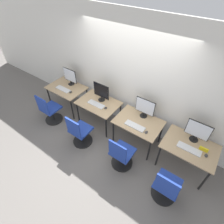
{
  "coord_description": "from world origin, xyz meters",
  "views": [
    {
      "loc": [
        1.67,
        -2.2,
        3.52
      ],
      "look_at": [
        0.0,
        0.15,
        0.86
      ],
      "focal_mm": 28.0,
      "sensor_mm": 36.0,
      "label": 1
    }
  ],
  "objects": [
    {
      "name": "mouse_left",
      "position": [
        -0.29,
        0.29,
        0.72
      ],
      "size": [
        0.06,
        0.09,
        0.03
      ],
      "color": "#333333",
      "rests_on": "desk_left"
    },
    {
      "name": "mouse_far_left",
      "position": [
        -1.45,
        0.26,
        0.72
      ],
      "size": [
        0.06,
        0.09,
        0.03
      ],
      "color": "#333333",
      "rests_on": "desk_far_left"
    },
    {
      "name": "office_chair_right",
      "position": [
        0.62,
        -0.4,
        0.37
      ],
      "size": [
        0.48,
        0.48,
        0.9
      ],
      "color": "black",
      "rests_on": "ground_plane"
    },
    {
      "name": "office_chair_left",
      "position": [
        -0.51,
        -0.45,
        0.37
      ],
      "size": [
        0.48,
        0.48,
        0.9
      ],
      "color": "black",
      "rests_on": "ground_plane"
    },
    {
      "name": "keyboard_right",
      "position": [
        0.58,
        0.19,
        0.72
      ],
      "size": [
        0.46,
        0.16,
        0.02
      ],
      "color": "silver",
      "rests_on": "desk_right"
    },
    {
      "name": "wall_back",
      "position": [
        0.0,
        0.86,
        1.4
      ],
      "size": [
        12.0,
        0.05,
        2.8
      ],
      "color": "silver",
      "rests_on": "ground_plane"
    },
    {
      "name": "office_chair_far_left",
      "position": [
        -1.69,
        -0.36,
        0.37
      ],
      "size": [
        0.48,
        0.48,
        0.9
      ],
      "color": "black",
      "rests_on": "ground_plane"
    },
    {
      "name": "monitor_far_left",
      "position": [
        -1.73,
        0.57,
        0.96
      ],
      "size": [
        0.46,
        0.17,
        0.48
      ],
      "color": "black",
      "rests_on": "desk_far_left"
    },
    {
      "name": "ground_plane",
      "position": [
        0.0,
        0.0,
        0.0
      ],
      "size": [
        20.0,
        20.0,
        0.0
      ],
      "primitive_type": "plane",
      "color": "slate"
    },
    {
      "name": "keyboard_far_left",
      "position": [
        -1.73,
        0.25,
        0.72
      ],
      "size": [
        0.46,
        0.16,
        0.02
      ],
      "color": "silver",
      "rests_on": "desk_far_left"
    },
    {
      "name": "desk_right",
      "position": [
        0.58,
        0.37,
        0.63
      ],
      "size": [
        1.04,
        0.73,
        0.71
      ],
      "color": "tan",
      "rests_on": "ground_plane"
    },
    {
      "name": "monitor_left",
      "position": [
        -0.58,
        0.5,
        0.96
      ],
      "size": [
        0.46,
        0.17,
        0.48
      ],
      "color": "black",
      "rests_on": "desk_left"
    },
    {
      "name": "keyboard_left",
      "position": [
        -0.58,
        0.27,
        0.72
      ],
      "size": [
        0.46,
        0.16,
        0.02
      ],
      "color": "silver",
      "rests_on": "desk_left"
    },
    {
      "name": "mouse_right",
      "position": [
        0.87,
        0.17,
        0.72
      ],
      "size": [
        0.06,
        0.09,
        0.03
      ],
      "color": "#333333",
      "rests_on": "desk_right"
    },
    {
      "name": "mouse_far_right",
      "position": [
        2.03,
        0.31,
        0.72
      ],
      "size": [
        0.06,
        0.09,
        0.03
      ],
      "color": "#333333",
      "rests_on": "desk_far_right"
    },
    {
      "name": "desk_far_left",
      "position": [
        -1.73,
        0.37,
        0.63
      ],
      "size": [
        1.04,
        0.73,
        0.71
      ],
      "color": "tan",
      "rests_on": "ground_plane"
    },
    {
      "name": "desk_far_right",
      "position": [
        1.73,
        0.37,
        0.63
      ],
      "size": [
        1.04,
        0.73,
        0.71
      ],
      "color": "tan",
      "rests_on": "ground_plane"
    },
    {
      "name": "monitor_far_right",
      "position": [
        1.73,
        0.57,
        0.96
      ],
      "size": [
        0.46,
        0.17,
        0.48
      ],
      "color": "black",
      "rests_on": "desk_far_right"
    },
    {
      "name": "placard_far_right",
      "position": [
        1.96,
        0.4,
        0.75
      ],
      "size": [
        0.16,
        0.03,
        0.08
      ],
      "color": "yellow",
      "rests_on": "desk_far_right"
    },
    {
      "name": "office_chair_far_right",
      "position": [
        1.66,
        -0.5,
        0.37
      ],
      "size": [
        0.48,
        0.48,
        0.9
      ],
      "color": "black",
      "rests_on": "ground_plane"
    },
    {
      "name": "monitor_right",
      "position": [
        0.58,
        0.6,
        0.96
      ],
      "size": [
        0.46,
        0.17,
        0.48
      ],
      "color": "black",
      "rests_on": "desk_right"
    },
    {
      "name": "desk_left",
      "position": [
        -0.58,
        0.37,
        0.63
      ],
      "size": [
        1.04,
        0.73,
        0.71
      ],
      "color": "tan",
      "rests_on": "ground_plane"
    },
    {
      "name": "keyboard_far_right",
      "position": [
        1.73,
        0.28,
        0.72
      ],
      "size": [
        0.46,
        0.16,
        0.02
      ],
      "color": "silver",
      "rests_on": "desk_far_right"
    }
  ]
}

